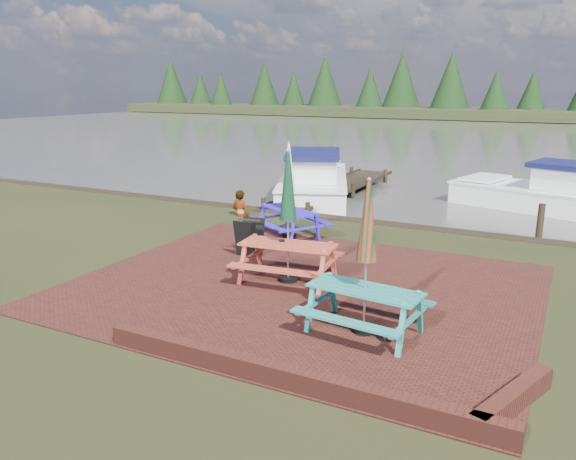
# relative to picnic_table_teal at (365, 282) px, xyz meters

# --- Properties ---
(ground) EXTENTS (120.00, 120.00, 0.00)m
(ground) POSITION_rel_picnic_table_teal_xyz_m (-1.85, 0.48, -0.90)
(ground) COLOR black
(ground) RESTS_ON ground
(paving) EXTENTS (9.00, 7.50, 0.02)m
(paving) POSITION_rel_picnic_table_teal_xyz_m (-1.85, 1.48, -0.89)
(paving) COLOR #3C1713
(paving) RESTS_ON ground
(brick_wall) EXTENTS (6.21, 1.79, 0.30)m
(brick_wall) POSITION_rel_picnic_table_teal_xyz_m (0.29, -1.93, -0.75)
(brick_wall) COLOR #4C1E16
(brick_wall) RESTS_ON ground
(water) EXTENTS (120.00, 60.00, 0.02)m
(water) POSITION_rel_picnic_table_teal_xyz_m (-1.85, 37.48, -0.90)
(water) COLOR #413E38
(water) RESTS_ON ground
(far_treeline) EXTENTS (120.00, 10.00, 8.10)m
(far_treeline) POSITION_rel_picnic_table_teal_xyz_m (-1.85, 66.48, 2.38)
(far_treeline) COLOR black
(far_treeline) RESTS_ON ground
(picnic_table_teal) EXTENTS (2.02, 1.83, 2.57)m
(picnic_table_teal) POSITION_rel_picnic_table_teal_xyz_m (0.00, 0.00, 0.00)
(picnic_table_teal) COLOR teal
(picnic_table_teal) RESTS_ON ground
(picnic_table_red) EXTENTS (2.15, 1.95, 2.73)m
(picnic_table_red) POSITION_rel_picnic_table_teal_xyz_m (-2.26, 1.65, 0.05)
(picnic_table_red) COLOR #B5432E
(picnic_table_red) RESTS_ON ground
(picnic_table_blue) EXTENTS (2.42, 2.36, 2.55)m
(picnic_table_blue) POSITION_rel_picnic_table_teal_xyz_m (-3.85, 4.78, -0.01)
(picnic_table_blue) COLOR #2E1BCE
(picnic_table_blue) RESTS_ON ground
(chalkboard) EXTENTS (0.59, 0.60, 0.91)m
(chalkboard) POSITION_rel_picnic_table_teal_xyz_m (-3.89, 2.82, -0.43)
(chalkboard) COLOR black
(chalkboard) RESTS_ON ground
(jetty) EXTENTS (1.76, 9.08, 1.00)m
(jetty) POSITION_rel_picnic_table_teal_xyz_m (-5.35, 11.76, -0.79)
(jetty) COLOR black
(jetty) RESTS_ON ground
(boat_jetty) EXTENTS (4.86, 7.37, 2.02)m
(boat_jetty) POSITION_rel_picnic_table_teal_xyz_m (-5.91, 10.90, -0.50)
(boat_jetty) COLOR white
(boat_jetty) RESTS_ON ground
(boat_near) EXTENTS (7.22, 4.23, 1.85)m
(boat_near) POSITION_rel_picnic_table_teal_xyz_m (2.50, 12.50, -0.55)
(boat_near) COLOR white
(boat_near) RESTS_ON ground
(person) EXTENTS (0.61, 0.40, 1.64)m
(person) POSITION_rel_picnic_table_teal_xyz_m (-6.34, 6.34, -0.08)
(person) COLOR gray
(person) RESTS_ON ground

